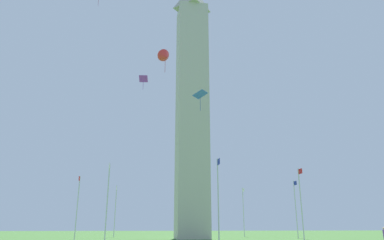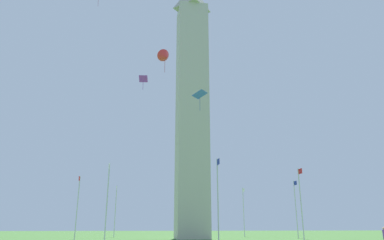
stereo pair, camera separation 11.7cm
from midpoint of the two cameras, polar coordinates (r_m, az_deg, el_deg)
The scene contains 13 objects.
ground_plane at distance 55.29m, azimuth 0.06°, elevation -18.68°, with size 260.00×260.00×0.00m, color #3D6B2D.
obelisk_monument at distance 59.00m, azimuth 0.06°, elevation 3.56°, with size 4.91×4.91×44.67m.
flagpole_n at distance 38.82m, azimuth 4.30°, elevation -12.16°, with size 1.12×0.14×8.97m.
flagpole_ne at distance 47.58m, azimuth 17.26°, elevation -12.34°, with size 1.12×0.14×8.97m.
flagpole_e at distance 60.43m, azimuth 16.48°, elevation -13.23°, with size 1.12×0.14×8.97m.
flagpole_se at distance 69.71m, azimuth 8.39°, elevation -14.13°, with size 1.12×0.14×8.97m.
flagpole_s at distance 71.96m, azimuth -2.23°, elevation -14.37°, with size 1.12×0.14×8.97m.
flagpole_sw at distance 66.50m, azimuth -12.21°, elevation -13.81°, with size 1.12×0.14×8.97m.
flagpole_w at distance 55.08m, azimuth -17.95°, elevation -12.81°, with size 1.12×0.14×8.97m.
flagpole_nw at distance 42.74m, azimuth -13.46°, elevation -12.19°, with size 1.12×0.14×8.97m.
kite_blue_diamond at distance 37.98m, azimuth 1.36°, elevation 4.09°, with size 1.81×1.81×2.11m.
kite_red_delta at distance 45.01m, azimuth -4.30°, elevation 10.20°, with size 2.49×2.22×3.22m.
kite_purple_diamond at distance 51.99m, azimuth -7.81°, elevation 6.55°, with size 1.21×1.35×2.04m.
Camera 2 is at (54.51, -9.11, 1.68)m, focal length 33.03 mm.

